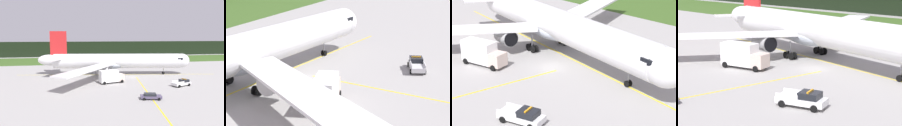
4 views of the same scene
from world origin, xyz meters
TOP-DOWN VIEW (x-y plane):
  - ground at (0.00, 0.00)m, footprint 320.00×320.00m
  - taxiway_centerline_main at (-3.98, 5.23)m, footprint 68.81×10.35m
  - taxiway_centerline_spur at (-1.43, -19.94)m, footprint 6.02×39.20m
  - airliner at (-4.77, 5.34)m, footprint 52.81×51.25m
  - ops_pickup_truck at (10.23, -13.56)m, footprint 5.81×3.69m
  - catering_truck at (-8.12, -6.91)m, footprint 7.64×4.23m

SIDE VIEW (x-z plane):
  - ground at x=0.00m, z-range 0.00..0.00m
  - taxiway_centerline_main at x=-3.98m, z-range 0.00..0.01m
  - taxiway_centerline_spur at x=-1.43m, z-range 0.00..0.01m
  - ops_pickup_truck at x=10.23m, z-range -0.07..1.87m
  - catering_truck at x=-8.12m, z-range 0.00..3.92m
  - airliner at x=-4.77m, z-range -2.82..12.27m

